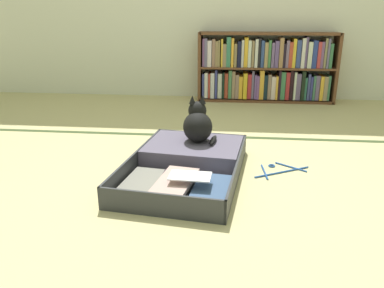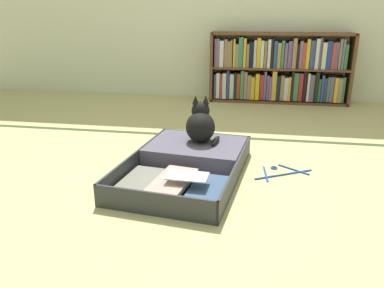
# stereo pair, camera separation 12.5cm
# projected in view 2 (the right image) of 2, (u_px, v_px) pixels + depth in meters

# --- Properties ---
(ground_plane) EXTENTS (10.00, 10.00, 0.00)m
(ground_plane) POSITION_uv_depth(u_px,v_px,m) (205.00, 196.00, 1.89)
(ground_plane) COLOR #C4B87D
(tatami_border) EXTENTS (4.80, 0.05, 0.00)m
(tatami_border) POSITION_uv_depth(u_px,v_px,m) (222.00, 137.00, 2.80)
(tatami_border) COLOR #384926
(tatami_border) RESTS_ON ground_plane
(bookshelf) EXTENTS (1.40, 0.25, 0.70)m
(bookshelf) POSITION_uv_depth(u_px,v_px,m) (278.00, 70.00, 3.81)
(bookshelf) COLOR brown
(bookshelf) RESTS_ON ground_plane
(open_suitcase) EXTENTS (0.71, 1.01, 0.12)m
(open_suitcase) POSITION_uv_depth(u_px,v_px,m) (190.00, 162.00, 2.19)
(open_suitcase) COLOR #303236
(open_suitcase) RESTS_ON ground_plane
(black_cat) EXTENTS (0.23, 0.24, 0.28)m
(black_cat) POSITION_uv_depth(u_px,v_px,m) (201.00, 125.00, 2.32)
(black_cat) COLOR black
(black_cat) RESTS_ON open_suitcase
(clothes_hanger) EXTENTS (0.33, 0.26, 0.01)m
(clothes_hanger) POSITION_uv_depth(u_px,v_px,m) (280.00, 172.00, 2.17)
(clothes_hanger) COLOR #2653A0
(clothes_hanger) RESTS_ON ground_plane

